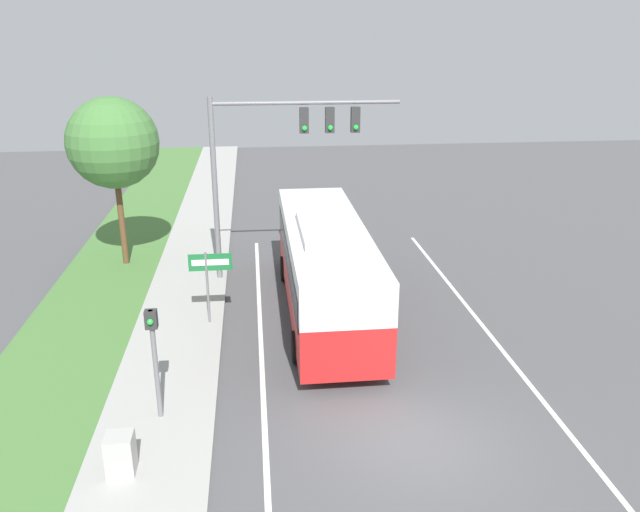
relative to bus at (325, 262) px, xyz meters
name	(u,v)px	position (x,y,z in m)	size (l,w,h in m)	color
ground_plane	(421,442)	(1.38, -7.25, -1.84)	(80.00, 80.00, 0.00)	#4C4C4F
sidewalk	(149,459)	(-4.82, -7.25, -1.78)	(2.80, 80.00, 0.12)	#9E9E99
lane_divider_near	(266,453)	(-2.22, -7.25, -1.84)	(0.14, 30.00, 0.01)	silver
lane_divider_far	(568,432)	(4.98, -7.25, -1.84)	(0.14, 30.00, 0.01)	silver
bus	(325,262)	(0.00, 0.00, 0.00)	(2.68, 10.23, 3.35)	red
signal_gantry	(277,147)	(-1.35, 3.45, 3.23)	(6.86, 0.41, 6.88)	slate
pedestrian_signal	(154,347)	(-4.74, -5.70, 0.18)	(0.28, 0.34, 2.96)	slate
street_sign	(209,273)	(-3.76, -0.50, -0.02)	(1.37, 0.08, 2.51)	slate
utility_cabinet	(120,454)	(-5.29, -7.71, -1.27)	(0.59, 0.54, 0.91)	#A8A8A3
roadside_tree	(113,143)	(-7.55, 5.51, 3.14)	(3.50, 3.50, 6.65)	brown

